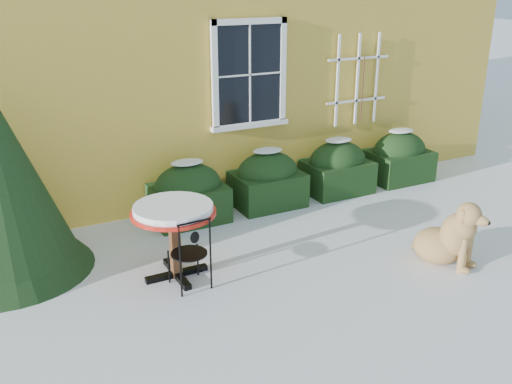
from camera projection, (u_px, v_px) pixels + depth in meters
ground at (297, 295)px, 6.39m from camera, size 80.00×80.00×0.00m
hedge_row at (303, 174)px, 9.08m from camera, size 4.95×0.80×0.91m
bistro_table at (174, 217)px, 6.52m from camera, size 0.98×0.98×0.91m
patio_chair_near at (190, 252)px, 6.40m from camera, size 0.42×0.42×0.88m
dog at (450, 238)px, 6.97m from camera, size 0.75×0.97×0.88m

